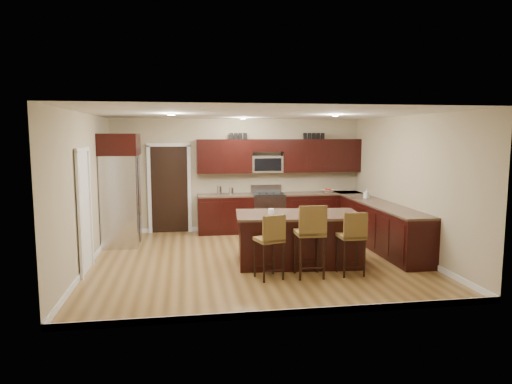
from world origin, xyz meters
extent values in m
plane|color=olive|center=(0.00, 0.00, 0.00)|extent=(6.00, 6.00, 0.00)
plane|color=silver|center=(0.00, 0.00, 2.70)|extent=(6.00, 6.00, 0.00)
plane|color=tan|center=(0.00, 2.75, 1.35)|extent=(6.00, 0.00, 6.00)
plane|color=tan|center=(-3.00, 0.00, 1.35)|extent=(0.00, 5.50, 5.50)
plane|color=tan|center=(3.00, 0.00, 1.35)|extent=(0.00, 5.50, 5.50)
cube|color=black|center=(-0.35, 2.45, 0.44)|extent=(1.30, 0.60, 0.88)
cube|color=black|center=(2.03, 2.45, 0.44)|extent=(1.94, 0.60, 0.88)
cube|color=black|center=(2.70, 0.48, 0.44)|extent=(0.60, 3.35, 0.88)
cube|color=brown|center=(-0.35, 2.45, 0.90)|extent=(1.30, 0.63, 0.04)
cube|color=brown|center=(2.03, 2.45, 0.90)|extent=(1.94, 0.63, 0.04)
cube|color=brown|center=(2.70, 0.48, 0.90)|extent=(0.63, 3.35, 0.04)
cube|color=black|center=(-0.35, 2.58, 1.82)|extent=(1.30, 0.33, 0.80)
cube|color=black|center=(2.03, 2.58, 1.82)|extent=(1.94, 0.33, 0.80)
cube|color=black|center=(0.68, 2.58, 2.07)|extent=(0.76, 0.33, 0.30)
cube|color=silver|center=(0.68, 2.45, 0.45)|extent=(0.76, 0.64, 0.90)
cube|color=black|center=(0.68, 2.45, 0.91)|extent=(0.76, 0.60, 0.03)
cube|color=black|center=(0.68, 2.15, 0.45)|extent=(0.65, 0.01, 0.45)
cube|color=silver|center=(0.68, 2.72, 1.02)|extent=(0.76, 0.05, 0.18)
cube|color=silver|center=(0.68, 2.60, 1.62)|extent=(0.76, 0.31, 0.40)
cube|color=black|center=(-1.65, 2.73, 1.03)|extent=(0.85, 0.03, 2.06)
cube|color=white|center=(-2.98, -0.30, 1.02)|extent=(0.03, 0.80, 2.04)
cube|color=black|center=(0.72, -0.37, 0.44)|extent=(2.21, 1.25, 0.88)
cube|color=brown|center=(0.72, -0.37, 0.90)|extent=(2.32, 1.36, 0.04)
cube|color=black|center=(0.72, -0.37, 0.04)|extent=(2.12, 1.17, 0.09)
cube|color=brown|center=(0.04, -1.15, 0.64)|extent=(0.49, 0.49, 0.06)
cube|color=brown|center=(0.09, -1.32, 0.85)|extent=(0.39, 0.15, 0.43)
cylinder|color=black|center=(-0.13, -1.32, 0.31)|extent=(0.03, 0.03, 0.62)
cylinder|color=black|center=(0.21, -1.32, 0.31)|extent=(0.03, 0.03, 0.62)
cylinder|color=black|center=(-0.13, -0.98, 0.31)|extent=(0.03, 0.03, 0.62)
cylinder|color=black|center=(0.21, -0.98, 0.31)|extent=(0.03, 0.03, 0.62)
cube|color=brown|center=(0.71, -1.15, 0.73)|extent=(0.46, 0.46, 0.06)
cube|color=brown|center=(0.71, -1.35, 0.97)|extent=(0.45, 0.05, 0.48)
cylinder|color=black|center=(0.52, -1.34, 0.35)|extent=(0.04, 0.04, 0.70)
cylinder|color=black|center=(0.91, -1.34, 0.35)|extent=(0.04, 0.04, 0.70)
cylinder|color=black|center=(0.52, -0.95, 0.35)|extent=(0.04, 0.04, 0.70)
cylinder|color=black|center=(0.91, -0.95, 0.35)|extent=(0.04, 0.04, 0.70)
cube|color=brown|center=(1.43, -1.15, 0.65)|extent=(0.41, 0.41, 0.06)
cube|color=brown|center=(1.43, -1.33, 0.86)|extent=(0.40, 0.04, 0.43)
cylinder|color=black|center=(1.25, -1.32, 0.31)|extent=(0.03, 0.03, 0.62)
cylinder|color=black|center=(1.60, -1.32, 0.31)|extent=(0.03, 0.03, 0.62)
cylinder|color=black|center=(1.25, -0.97, 0.31)|extent=(0.03, 0.03, 0.62)
cylinder|color=black|center=(1.60, -0.97, 0.31)|extent=(0.03, 0.03, 0.62)
cube|color=silver|center=(-2.62, 1.61, 0.95)|extent=(0.72, 0.95, 1.90)
cube|color=black|center=(-2.26, 1.61, 0.95)|extent=(0.01, 0.02, 1.81)
cylinder|color=silver|center=(-2.23, 1.53, 1.05)|extent=(0.02, 0.02, 0.85)
cylinder|color=silver|center=(-2.23, 1.69, 1.05)|extent=(0.02, 0.02, 0.85)
cube|color=black|center=(-2.62, 1.61, 2.13)|extent=(0.78, 1.01, 0.45)
cube|color=brown|center=(1.25, 1.43, 0.01)|extent=(0.81, 0.54, 0.01)
imported|color=silver|center=(2.18, 2.45, 0.96)|extent=(0.34, 0.34, 0.07)
imported|color=#B2B2B2|center=(2.70, 1.31, 1.03)|extent=(0.13, 0.13, 0.22)
cylinder|color=silver|center=(-0.49, 2.45, 1.02)|extent=(0.12, 0.12, 0.20)
cylinder|color=silver|center=(-0.20, 2.45, 1.00)|extent=(0.11, 0.11, 0.16)
cylinder|color=white|center=(0.22, -0.37, 0.97)|extent=(0.10, 0.10, 0.10)
camera|label=1|loc=(-1.29, -8.23, 2.32)|focal=32.00mm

